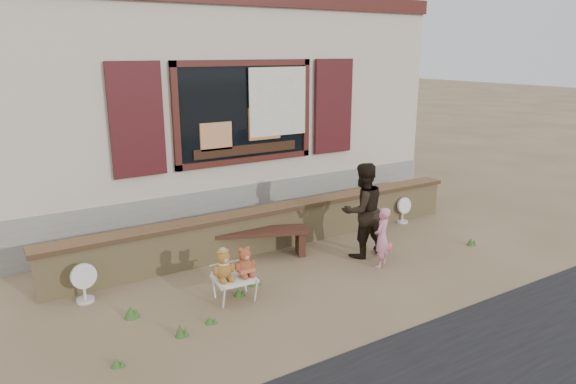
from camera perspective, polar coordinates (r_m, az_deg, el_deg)
ground at (r=7.52m, az=2.42°, el=-8.41°), size 80.00×80.00×0.00m
shopfront at (r=10.94m, az=-10.91°, el=9.71°), size 8.04×5.13×4.00m
brick_wall at (r=8.19m, az=-1.47°, el=-3.81°), size 7.10×0.36×0.67m
bench at (r=7.80m, az=-3.93°, el=-5.04°), size 1.69×0.96×0.43m
folding_chair at (r=6.55m, az=-5.99°, el=-9.60°), size 0.53×0.48×0.31m
teddy_bear_left at (r=6.41m, az=-7.22°, el=-7.95°), size 0.32×0.28×0.40m
teddy_bear_right at (r=6.51m, az=-4.88°, el=-7.62°), size 0.30×0.27×0.38m
child at (r=7.53m, az=10.38°, el=-4.99°), size 0.39×0.34×0.89m
adult at (r=7.78m, az=8.28°, el=-2.02°), size 0.73×0.59×1.45m
fan_left at (r=6.95m, az=-21.77°, el=-9.32°), size 0.33×0.22×0.52m
fan_right at (r=9.57m, az=12.64°, el=-1.95°), size 0.30×0.20×0.48m
grass_tufts at (r=6.60m, az=-5.90°, el=-11.42°), size 5.82×1.07×0.15m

